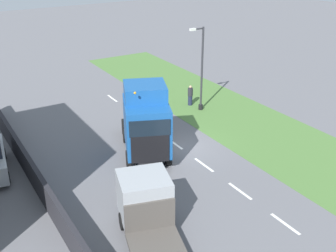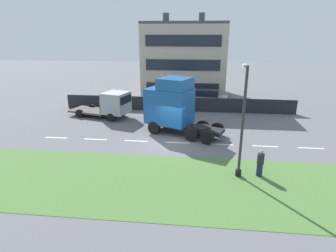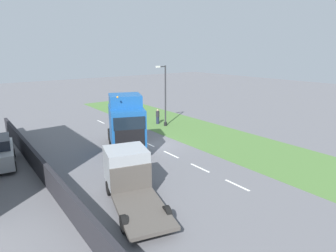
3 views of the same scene
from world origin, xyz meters
TOP-DOWN VIEW (x-y plane):
  - ground_plane at (0.00, 0.00)m, footprint 120.00×120.00m
  - grass_verge at (-6.00, 0.00)m, footprint 7.00×44.00m
  - lane_markings at (0.00, -0.70)m, footprint 0.16×21.00m
  - boundary_wall at (9.00, 0.00)m, footprint 0.25×24.00m
  - lorry_cab at (2.37, -0.06)m, footprint 4.65×6.56m
  - flatbed_truck at (5.69, 6.07)m, footprint 3.74×6.35m
  - lamp_post at (-4.68, -4.57)m, footprint 1.29×0.33m
  - pedestrian at (-4.60, -5.77)m, footprint 0.39×0.39m

SIDE VIEW (x-z plane):
  - ground_plane at x=0.00m, z-range 0.00..0.00m
  - lane_markings at x=0.00m, z-range 0.00..0.00m
  - grass_verge at x=-6.00m, z-range 0.00..0.01m
  - boundary_wall at x=9.00m, z-range 0.00..1.44m
  - pedestrian at x=-4.60m, z-range -0.02..1.59m
  - flatbed_truck at x=5.69m, z-range 0.08..2.63m
  - lorry_cab at x=2.37m, z-range -0.07..4.59m
  - lamp_post at x=-4.68m, z-range -0.27..6.02m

